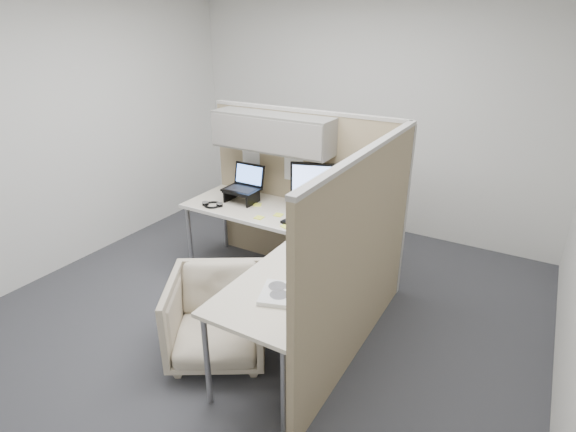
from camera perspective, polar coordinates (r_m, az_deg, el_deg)
The scene contains 20 objects.
ground at distance 4.09m, azimuth -3.04°, elevation -11.94°, with size 4.50×4.50×0.00m, color #35353A.
partition_back at distance 4.34m, azimuth 0.24°, elevation 6.48°, with size 2.00×0.36×1.63m.
partition_right at distance 3.26m, azimuth 9.44°, elevation -5.27°, with size 0.07×2.03×1.63m.
desk at distance 3.77m, azimuth -0.63°, elevation -3.00°, with size 2.00×1.98×0.73m.
office_chair at distance 3.47m, azimuth -8.91°, elevation -12.09°, with size 0.70×0.66×0.72m, color beige.
monitor_left at distance 4.12m, azimuth 3.36°, elevation 4.16°, with size 0.43×0.20×0.47m.
monitor_right at distance 3.81m, azimuth 9.66°, elevation 2.22°, with size 0.39×0.27×0.47m.
laptop_station at distance 4.43m, azimuth -5.69°, elevation 3.56°, with size 0.34×0.29×0.35m.
keyboard at distance 3.86m, azimuth 2.44°, elevation -1.44°, with size 0.49×0.16×0.02m, color black.
mouse at distance 3.70m, azimuth 6.72°, elevation -2.63°, with size 0.10×0.06×0.04m, color black.
travel_mug at distance 4.04m, azimuth 5.84°, elevation 0.77°, with size 0.08×0.08×0.17m.
soda_can_green at distance 3.65m, azimuth 8.56°, elevation -2.38°, with size 0.07×0.07×0.12m, color black.
soda_can_silver at distance 3.84m, azimuth 8.25°, elevation -1.02°, with size 0.07×0.07×0.12m, color #268C1E.
sticky_note_d at distance 4.12m, azimuth -1.21°, elevation 0.14°, with size 0.08×0.08×0.01m, color #F5FF43.
sticky_note_c at distance 4.36m, azimuth -3.91°, elevation 1.43°, with size 0.08×0.08×0.01m, color #F5FF43.
sticky_note_b at distance 3.89m, azimuth -0.27°, elevation -1.30°, with size 0.08×0.08×0.01m, color #F5FF43.
sticky_note_a at distance 4.07m, azimuth -3.70°, elevation -0.20°, with size 0.08×0.08×0.01m, color #F5FF43.
headphones at distance 4.39m, azimuth -9.57°, elevation 1.43°, with size 0.21×0.21×0.03m.
paper_stack at distance 2.95m, azimuth -1.20°, elevation -9.81°, with size 0.30×0.34×0.03m.
desk_clock at distance 3.22m, azimuth 2.94°, elevation -6.06°, with size 0.07×0.10×0.10m.
Camera 1 is at (1.86, -2.77, 2.37)m, focal length 28.00 mm.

